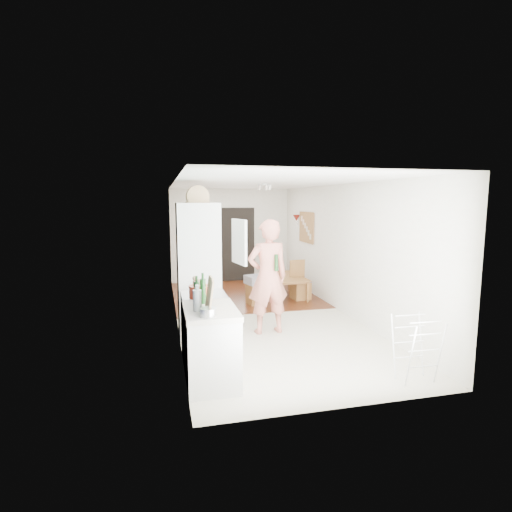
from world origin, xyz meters
name	(u,v)px	position (x,y,z in m)	size (l,w,h in m)	color
room_shell	(263,251)	(0.00, 0.00, 1.25)	(3.20, 7.00, 2.50)	silver
floor	(263,316)	(0.00, 0.00, 0.00)	(3.20, 7.00, 0.01)	beige
wood_floor_overlay	(243,294)	(0.00, 1.85, 0.01)	(3.20, 3.30, 0.01)	#5D3416
sage_wall_panel	(181,227)	(-1.59, -2.00, 1.85)	(0.02, 3.00, 1.30)	slate
tile_splashback	(185,290)	(-1.59, -2.55, 1.15)	(0.02, 1.90, 0.50)	black
doorway_recess	(238,245)	(0.20, 3.48, 1.00)	(0.90, 0.04, 2.00)	black
base_cabinet	(211,348)	(-1.30, -2.55, 0.43)	(0.60, 0.90, 0.86)	silver
worktop	(210,311)	(-1.30, -2.55, 0.89)	(0.62, 0.92, 0.06)	beige
range_cooker	(204,328)	(-1.30, -1.80, 0.44)	(0.60, 0.60, 0.88)	silver
cooker_top	(204,295)	(-1.30, -1.80, 0.90)	(0.60, 0.60, 0.04)	silver
fridge_housing	(199,270)	(-1.27, -0.78, 1.07)	(0.66, 0.66, 2.15)	silver
fridge_door	(239,242)	(-0.66, -1.08, 1.55)	(0.56, 0.04, 0.70)	silver
fridge_interior	(217,240)	(-0.96, -0.78, 1.55)	(0.02, 0.52, 0.66)	white
pinboard	(307,227)	(1.58, 1.90, 1.55)	(0.03, 0.90, 0.70)	tan
pinboard_frame	(306,227)	(1.57, 1.90, 1.55)	(0.01, 0.94, 0.74)	brown
wall_sconce	(296,218)	(1.54, 2.55, 1.75)	(0.18, 0.18, 0.16)	maroon
person	(268,267)	(-0.15, -0.92, 1.11)	(0.81, 0.53, 2.23)	#D67D69
dining_table	(286,288)	(0.90, 1.37, 0.21)	(1.18, 0.66, 0.42)	brown
dining_chair	(301,280)	(1.15, 1.08, 0.43)	(0.37, 0.37, 0.87)	brown
stool	(256,294)	(0.08, 0.89, 0.22)	(0.34, 0.34, 0.44)	brown
grey_drape	(256,280)	(0.08, 0.90, 0.53)	(0.39, 0.39, 0.18)	gray
drying_rack	(416,349)	(1.12, -3.10, 0.40)	(0.41, 0.37, 0.80)	silver
bread_bin	(197,197)	(-1.26, -0.69, 2.25)	(0.37, 0.35, 0.19)	tan
red_casserole	(199,292)	(-1.38, -2.00, 1.00)	(0.28, 0.28, 0.16)	#D24226
steel_pan	(208,312)	(-1.36, -2.87, 0.97)	(0.18, 0.18, 0.09)	silver
held_bottle	(276,263)	(-0.05, -1.05, 1.19)	(0.06, 0.06, 0.27)	#184118
bottle_a	(203,291)	(-1.36, -2.30, 1.07)	(0.07, 0.07, 0.31)	#184118
bottle_b	(197,293)	(-1.44, -2.36, 1.06)	(0.07, 0.07, 0.29)	#184118
bottle_c	(197,301)	(-1.46, -2.63, 1.04)	(0.10, 0.10, 0.25)	beige
pepper_mill_front	(199,291)	(-1.38, -2.07, 1.02)	(0.06, 0.06, 0.21)	tan
pepper_mill_back	(195,290)	(-1.43, -2.02, 1.04)	(0.06, 0.06, 0.23)	tan
chopping_boards	(210,294)	(-1.32, -2.70, 1.12)	(0.04, 0.30, 0.40)	tan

